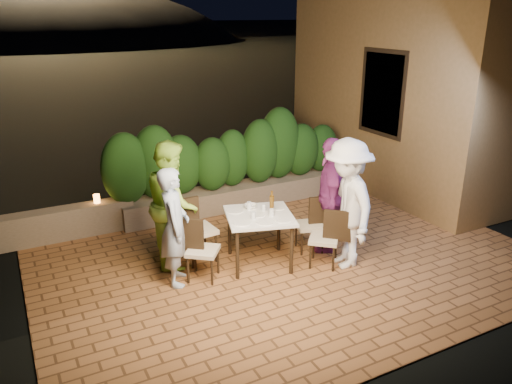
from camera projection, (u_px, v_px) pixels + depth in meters
ground at (291, 261)px, 7.23m from camera, size 400.00×400.00×0.00m
terrace_floor at (274, 251)px, 7.67m from camera, size 7.00×6.00×0.15m
building_wall at (399, 61)px, 9.61m from camera, size 1.60×5.00×5.00m
window_pane at (383, 93)px, 9.02m from camera, size 0.08×1.00×1.40m
window_frame at (383, 93)px, 9.02m from camera, size 0.06×1.15×1.55m
planter at (235, 196)px, 9.16m from camera, size 4.20×0.55×0.40m
hedge at (235, 157)px, 8.91m from camera, size 4.00×0.70×1.10m
parapet at (63, 223)px, 7.84m from camera, size 2.20×0.30×0.50m
hill at (43, 78)px, 59.48m from camera, size 52.00×40.00×22.00m
dining_table at (259, 239)px, 7.01m from camera, size 1.12×1.12×0.75m
plate_nw at (242, 223)px, 6.60m from camera, size 0.24×0.24×0.01m
plate_sw at (235, 211)px, 6.99m from camera, size 0.23×0.23×0.01m
plate_ne at (283, 220)px, 6.69m from camera, size 0.21×0.21×0.01m
plate_se at (278, 208)px, 7.11m from camera, size 0.19×0.19×0.01m
plate_centre at (257, 215)px, 6.86m from camera, size 0.22×0.22×0.01m
plate_front at (265, 222)px, 6.61m from camera, size 0.23×0.23×0.01m
glass_nw at (253, 215)px, 6.72m from camera, size 0.06×0.06×0.10m
glass_sw at (249, 206)px, 7.02m from camera, size 0.07×0.07×0.12m
glass_ne at (272, 213)px, 6.81m from camera, size 0.06×0.06×0.11m
glass_se at (264, 208)px, 6.99m from camera, size 0.06×0.06×0.10m
beer_bottle at (272, 202)px, 6.88m from camera, size 0.06×0.06×0.32m
bowl at (251, 206)px, 7.11m from camera, size 0.25×0.25×0.05m
chair_left_front at (203, 249)px, 6.59m from camera, size 0.56×0.56×0.85m
chair_left_back at (198, 229)px, 7.07m from camera, size 0.49×0.49×0.98m
chair_right_front at (324, 238)px, 6.95m from camera, size 0.55×0.55×0.84m
chair_right_back at (310, 224)px, 7.40m from camera, size 0.48×0.48×0.84m
diner_blue at (175, 227)px, 6.38m from camera, size 0.55×0.67×1.59m
diner_green at (172, 203)px, 6.92m from camera, size 0.86×1.00×1.78m
diner_white at (347, 204)px, 6.81m from camera, size 0.89×1.29×1.83m
diner_purple at (330, 195)px, 7.30m from camera, size 0.91×1.07×1.72m
parapet_lamp at (97, 199)px, 7.97m from camera, size 0.10×0.10×0.14m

